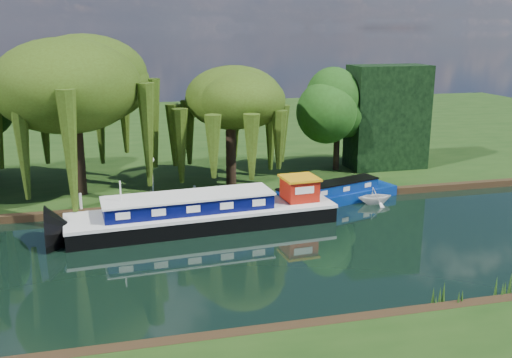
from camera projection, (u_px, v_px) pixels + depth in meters
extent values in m
plane|color=black|center=(158.00, 262.00, 28.08)|extent=(120.00, 120.00, 0.00)
cube|color=black|center=(133.00, 136.00, 59.92)|extent=(120.00, 52.00, 0.45)
cube|color=black|center=(204.00, 220.00, 33.05)|extent=(15.58, 4.58, 1.02)
cube|color=silver|center=(204.00, 210.00, 32.90)|extent=(15.67, 4.66, 0.19)
cube|color=#04083E|center=(189.00, 203.00, 32.51)|extent=(9.69, 3.18, 0.81)
cube|color=silver|center=(189.00, 196.00, 32.39)|extent=(9.87, 3.37, 0.10)
cube|color=#9B170B|center=(299.00, 189.00, 34.53)|extent=(2.02, 2.02, 1.28)
cube|color=orange|center=(300.00, 178.00, 34.34)|extent=(2.25, 2.25, 0.14)
cylinder|color=silver|center=(121.00, 199.00, 31.21)|extent=(0.09, 0.09, 2.05)
cube|color=navy|center=(328.00, 200.00, 37.31)|extent=(10.64, 4.92, 0.80)
cube|color=navy|center=(329.00, 189.00, 37.12)|extent=(7.47, 3.53, 0.66)
cube|color=black|center=(329.00, 184.00, 37.03)|extent=(7.59, 3.64, 0.09)
cube|color=silver|center=(300.00, 198.00, 35.14)|extent=(0.52, 0.20, 0.28)
cube|color=silver|center=(324.00, 193.00, 36.09)|extent=(0.52, 0.20, 0.28)
cube|color=silver|center=(347.00, 189.00, 37.03)|extent=(0.52, 0.20, 0.28)
cube|color=silver|center=(368.00, 185.00, 37.97)|extent=(0.52, 0.20, 0.28)
imported|color=silver|center=(374.00, 204.00, 37.46)|extent=(2.33, 2.02, 1.22)
cylinder|color=black|center=(79.00, 151.00, 37.33)|extent=(0.77, 0.77, 5.90)
ellipsoid|color=#2C3D0D|center=(73.00, 85.00, 36.23)|extent=(8.24, 8.24, 5.33)
cylinder|color=black|center=(231.00, 155.00, 39.46)|extent=(0.63, 0.63, 4.45)
ellipsoid|color=#2C3D0D|center=(230.00, 109.00, 38.63)|extent=(6.08, 6.08, 3.93)
cylinder|color=black|center=(337.00, 137.00, 43.96)|extent=(0.44, 0.44, 5.18)
ellipsoid|color=#1A3D0F|center=(338.00, 110.00, 43.42)|extent=(4.15, 4.15, 4.15)
cube|color=black|center=(387.00, 117.00, 44.49)|extent=(6.00, 3.00, 8.00)
cylinder|color=silver|center=(152.00, 179.00, 37.65)|extent=(0.10, 0.10, 2.20)
sphere|color=white|center=(151.00, 160.00, 37.32)|extent=(0.36, 0.36, 0.36)
cylinder|color=silver|center=(81.00, 201.00, 34.79)|extent=(0.16, 0.16, 1.00)
cylinder|color=silver|center=(195.00, 193.00, 36.42)|extent=(0.16, 0.16, 1.00)
cylinder|color=silver|center=(285.00, 187.00, 37.81)|extent=(0.16, 0.16, 1.00)
cone|color=#1A4211|center=(507.00, 288.00, 24.07)|extent=(1.20, 1.20, 1.10)
cone|color=#1A4211|center=(445.00, 297.00, 23.27)|extent=(1.20, 1.20, 1.10)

